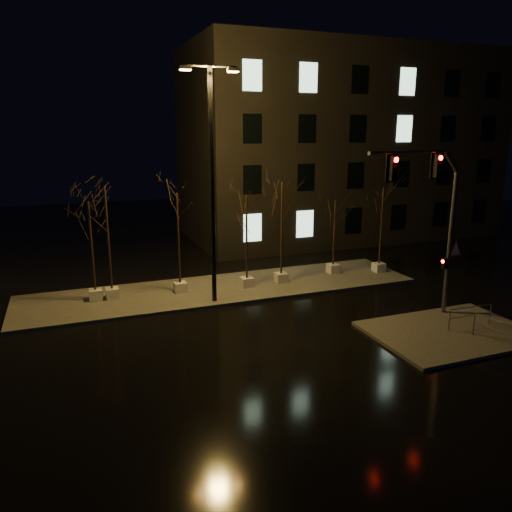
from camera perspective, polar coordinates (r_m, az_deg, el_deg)
name	(u,v)px	position (r m, az deg, el deg)	size (l,w,h in m)	color
ground	(263,329)	(22.78, 0.83, -8.33)	(90.00, 90.00, 0.00)	black
median	(223,289)	(28.07, -3.74, -3.77)	(22.00, 5.00, 0.15)	#413E3A
sidewalk_corner	(450,332)	(23.82, 21.34, -8.13)	(7.00, 5.00, 0.15)	#413E3A
building	(338,145)	(43.43, 9.40, 12.43)	(25.00, 12.00, 15.00)	black
tree_0	(90,224)	(26.39, -18.46, 3.48)	(1.80, 1.80, 5.27)	silver
tree_1	(106,212)	(26.27, -16.74, 4.83)	(1.80, 1.80, 6.03)	silver
tree_2	(178,216)	(26.54, -8.95, 4.56)	(1.80, 1.80, 5.54)	silver
tree_3	(247,216)	(27.17, -1.09, 4.57)	(1.80, 1.80, 5.30)	silver
tree_4	(282,205)	(28.00, 2.99, 5.81)	(1.80, 1.80, 5.93)	silver
tree_5	(335,217)	(30.42, 9.01, 4.45)	(1.80, 1.80, 4.62)	silver
tree_6	(383,207)	(31.16, 14.26, 5.44)	(1.80, 1.80, 5.34)	silver
traffic_signal_mast	(435,210)	(23.81, 19.77, 4.98)	(6.29, 1.15, 7.77)	#515457
streetlight_main	(212,171)	(24.63, -5.08, 9.64)	(2.86, 0.33, 11.50)	black
guard_rail_a	(471,314)	(24.29, 23.32, -6.08)	(2.29, 0.13, 0.99)	#515457
guard_rail_b	(497,328)	(23.02, 25.86, -7.46)	(0.54, 2.06, 1.00)	#515457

